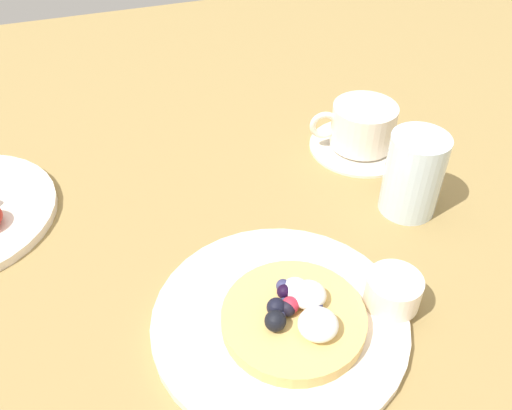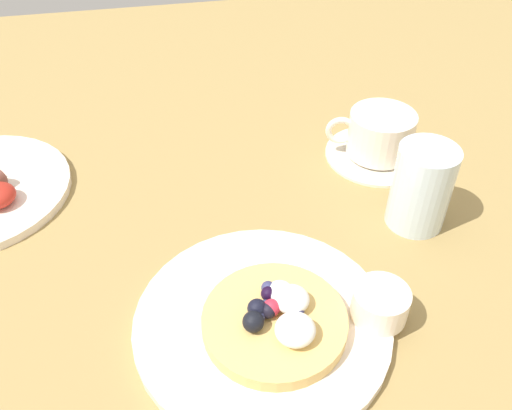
{
  "view_description": "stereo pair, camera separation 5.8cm",
  "coord_description": "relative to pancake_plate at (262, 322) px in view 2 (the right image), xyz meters",
  "views": [
    {
      "loc": [
        -0.07,
        -0.45,
        0.43
      ],
      "look_at": [
        0.07,
        -0.02,
        0.04
      ],
      "focal_mm": 38.21,
      "sensor_mm": 36.0,
      "label": 1
    },
    {
      "loc": [
        -0.01,
        -0.47,
        0.43
      ],
      "look_at": [
        0.07,
        -0.02,
        0.04
      ],
      "focal_mm": 38.21,
      "sensor_mm": 36.0,
      "label": 2
    }
  ],
  "objects": [
    {
      "name": "ground_plane",
      "position": [
        -0.05,
        0.16,
        -0.02
      ],
      "size": [
        2.06,
        1.39,
        0.03
      ],
      "primitive_type": "cube",
      "color": "#9B8049"
    },
    {
      "name": "pancake_plate",
      "position": [
        0.0,
        0.0,
        0.0
      ],
      "size": [
        0.25,
        0.25,
        0.01
      ],
      "primitive_type": "cylinder",
      "color": "white",
      "rests_on": "ground_plane"
    },
    {
      "name": "pancake_with_berries",
      "position": [
        0.01,
        -0.01,
        0.02
      ],
      "size": [
        0.14,
        0.14,
        0.04
      ],
      "color": "#E2B765",
      "rests_on": "pancake_plate"
    },
    {
      "name": "syrup_ramekin",
      "position": [
        0.11,
        -0.02,
        0.02
      ],
      "size": [
        0.05,
        0.05,
        0.03
      ],
      "color": "white",
      "rests_on": "pancake_plate"
    },
    {
      "name": "coffee_saucer",
      "position": [
        0.21,
        0.24,
        -0.0
      ],
      "size": [
        0.14,
        0.14,
        0.01
      ],
      "primitive_type": "cylinder",
      "color": "#EEE6CF",
      "rests_on": "ground_plane"
    },
    {
      "name": "coffee_cup",
      "position": [
        0.21,
        0.24,
        0.03
      ],
      "size": [
        0.11,
        0.09,
        0.06
      ],
      "color": "white",
      "rests_on": "coffee_saucer"
    },
    {
      "name": "water_glass",
      "position": [
        0.21,
        0.11,
        0.04
      ],
      "size": [
        0.07,
        0.07,
        0.1
      ],
      "primitive_type": "cylinder",
      "color": "silver",
      "rests_on": "ground_plane"
    }
  ]
}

